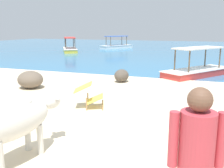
{
  "coord_description": "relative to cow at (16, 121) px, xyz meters",
  "views": [
    {
      "loc": [
        2.42,
        -3.99,
        2.16
      ],
      "look_at": [
        -0.1,
        3.0,
        0.55
      ],
      "focal_mm": 41.88,
      "sensor_mm": 36.0,
      "label": 1
    }
  ],
  "objects": [
    {
      "name": "shore_rock_large",
      "position": [
        -0.35,
        6.56,
        -0.43
      ],
      "size": [
        0.69,
        0.76,
        0.5
      ],
      "primitive_type": "ellipsoid",
      "rotation": [
        0.0,
        0.0,
        1.3
      ],
      "color": "brown",
      "rests_on": "sand_beach"
    },
    {
      "name": "boat_white",
      "position": [
        -6.24,
        23.14,
        -0.43
      ],
      "size": [
        2.9,
        3.74,
        1.29
      ],
      "rotation": [
        0.0,
        0.0,
        1.02
      ],
      "color": "white",
      "rests_on": "water_surface"
    },
    {
      "name": "person_standing",
      "position": [
        2.73,
        -0.85,
        0.27
      ],
      "size": [
        0.49,
        0.32,
        1.62
      ],
      "rotation": [
        0.0,
        0.0,
        5.01
      ],
      "color": "#428956",
      "rests_on": "sand_beach"
    },
    {
      "name": "sand_beach",
      "position": [
        0.34,
        0.83,
        -0.7
      ],
      "size": [
        18.0,
        14.0,
        0.04
      ],
      "primitive_type": "cube",
      "color": "beige",
      "rests_on": "ground"
    },
    {
      "name": "boat_yellow",
      "position": [
        -8.89,
        17.88,
        -0.43
      ],
      "size": [
        2.91,
        3.73,
        1.29
      ],
      "rotation": [
        0.0,
        0.0,
        5.26
      ],
      "color": "gold",
      "rests_on": "water_surface"
    },
    {
      "name": "cow",
      "position": [
        0.0,
        0.0,
        0.0
      ],
      "size": [
        0.77,
        1.85,
        1.03
      ],
      "rotation": [
        0.0,
        0.0,
        1.41
      ],
      "color": "beige",
      "rests_on": "sand_beach"
    },
    {
      "name": "boat_red",
      "position": [
        2.42,
        9.1,
        -0.43
      ],
      "size": [
        3.05,
        3.67,
        1.29
      ],
      "rotation": [
        0.0,
        0.0,
        0.96
      ],
      "color": "#C63833",
      "rests_on": "water_surface"
    },
    {
      "name": "shore_rock_medium",
      "position": [
        -3.07,
        4.43,
        -0.37
      ],
      "size": [
        1.19,
        1.14,
        0.62
      ],
      "primitive_type": "ellipsoid",
      "rotation": [
        0.0,
        0.0,
        2.78
      ],
      "color": "#6B5B4C",
      "rests_on": "sand_beach"
    },
    {
      "name": "water_surface",
      "position": [
        0.34,
        22.83,
        -0.72
      ],
      "size": [
        60.0,
        36.0,
        0.03
      ],
      "primitive_type": "cube",
      "color": "teal",
      "rests_on": "ground"
    },
    {
      "name": "deck_chair_near",
      "position": [
        -0.13,
        3.01,
        -0.3
      ],
      "size": [
        0.91,
        0.78,
        0.68
      ],
      "rotation": [
        0.0,
        0.0,
        0.37
      ],
      "color": "#A37A4C",
      "rests_on": "sand_beach"
    }
  ]
}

